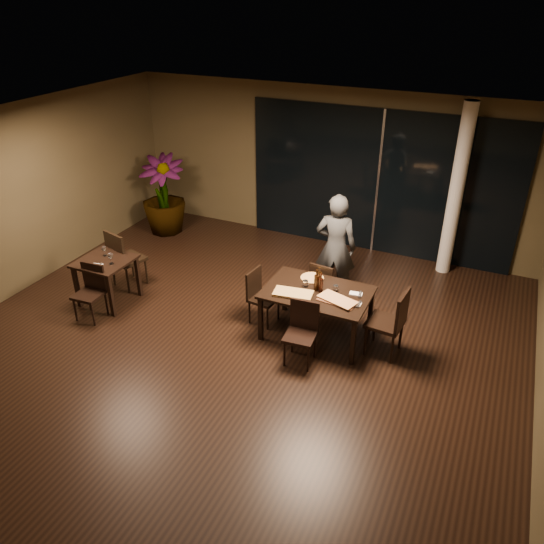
{
  "coord_description": "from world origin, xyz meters",
  "views": [
    {
      "loc": [
        3.11,
        -5.35,
        4.62
      ],
      "look_at": [
        0.4,
        0.55,
        1.05
      ],
      "focal_mm": 35.0,
      "sensor_mm": 36.0,
      "label": 1
    }
  ],
  "objects_px": {
    "potted_plant": "(163,195)",
    "main_table": "(317,296)",
    "chair_main_far": "(323,284)",
    "bottle_a": "(317,280)",
    "side_table": "(106,267)",
    "bottle_c": "(319,277)",
    "chair_main_left": "(260,293)",
    "bottle_b": "(321,283)",
    "chair_main_right": "(392,320)",
    "chair_side_far": "(123,256)",
    "chair_side_near": "(91,288)",
    "chair_main_near": "(302,329)",
    "diner": "(336,247)"
  },
  "relations": [
    {
      "from": "main_table",
      "to": "bottle_c",
      "type": "distance_m",
      "value": 0.27
    },
    {
      "from": "potted_plant",
      "to": "main_table",
      "type": "bearing_deg",
      "value": -27.86
    },
    {
      "from": "main_table",
      "to": "chair_main_left",
      "type": "height_order",
      "value": "chair_main_left"
    },
    {
      "from": "bottle_b",
      "to": "potted_plant",
      "type": "bearing_deg",
      "value": 152.46
    },
    {
      "from": "main_table",
      "to": "bottle_b",
      "type": "distance_m",
      "value": 0.22
    },
    {
      "from": "chair_main_far",
      "to": "chair_main_left",
      "type": "xyz_separation_m",
      "value": [
        -0.78,
        -0.67,
        0.0
      ]
    },
    {
      "from": "chair_main_near",
      "to": "chair_side_near",
      "type": "relative_size",
      "value": 1.01
    },
    {
      "from": "chair_main_right",
      "to": "bottle_a",
      "type": "distance_m",
      "value": 1.17
    },
    {
      "from": "chair_side_far",
      "to": "chair_side_near",
      "type": "bearing_deg",
      "value": 112.58
    },
    {
      "from": "side_table",
      "to": "chair_main_left",
      "type": "xyz_separation_m",
      "value": [
        2.48,
        0.52,
        -0.15
      ]
    },
    {
      "from": "diner",
      "to": "bottle_c",
      "type": "xyz_separation_m",
      "value": [
        0.1,
        -1.04,
        0.01
      ]
    },
    {
      "from": "chair_main_far",
      "to": "bottle_a",
      "type": "bearing_deg",
      "value": 106.68
    },
    {
      "from": "chair_main_left",
      "to": "chair_side_near",
      "type": "height_order",
      "value": "chair_side_near"
    },
    {
      "from": "chair_side_near",
      "to": "bottle_c",
      "type": "relative_size",
      "value": 2.78
    },
    {
      "from": "chair_main_near",
      "to": "chair_side_near",
      "type": "xyz_separation_m",
      "value": [
        -3.35,
        -0.34,
        -0.0
      ]
    },
    {
      "from": "chair_main_right",
      "to": "chair_side_near",
      "type": "distance_m",
      "value": 4.52
    },
    {
      "from": "chair_main_near",
      "to": "diner",
      "type": "xyz_separation_m",
      "value": [
        -0.15,
        1.78,
        0.4
      ]
    },
    {
      "from": "chair_side_far",
      "to": "diner",
      "type": "height_order",
      "value": "diner"
    },
    {
      "from": "chair_main_near",
      "to": "chair_main_left",
      "type": "distance_m",
      "value": 1.13
    },
    {
      "from": "bottle_b",
      "to": "bottle_a",
      "type": "bearing_deg",
      "value": 168.0
    },
    {
      "from": "main_table",
      "to": "potted_plant",
      "type": "bearing_deg",
      "value": 152.14
    },
    {
      "from": "bottle_b",
      "to": "chair_main_far",
      "type": "bearing_deg",
      "value": 105.38
    },
    {
      "from": "side_table",
      "to": "potted_plant",
      "type": "relative_size",
      "value": 0.5
    },
    {
      "from": "chair_main_left",
      "to": "side_table",
      "type": "bearing_deg",
      "value": 108.34
    },
    {
      "from": "chair_main_far",
      "to": "chair_main_near",
      "type": "bearing_deg",
      "value": 103.63
    },
    {
      "from": "chair_main_left",
      "to": "chair_side_near",
      "type": "relative_size",
      "value": 0.98
    },
    {
      "from": "chair_main_far",
      "to": "chair_main_near",
      "type": "distance_m",
      "value": 1.3
    },
    {
      "from": "chair_main_right",
      "to": "bottle_b",
      "type": "height_order",
      "value": "bottle_b"
    },
    {
      "from": "chair_main_right",
      "to": "potted_plant",
      "type": "distance_m",
      "value": 5.69
    },
    {
      "from": "potted_plant",
      "to": "bottle_a",
      "type": "distance_m",
      "value": 4.67
    },
    {
      "from": "main_table",
      "to": "bottle_a",
      "type": "height_order",
      "value": "bottle_a"
    },
    {
      "from": "chair_main_left",
      "to": "chair_side_far",
      "type": "bearing_deg",
      "value": 97.3
    },
    {
      "from": "side_table",
      "to": "diner",
      "type": "height_order",
      "value": "diner"
    },
    {
      "from": "chair_main_far",
      "to": "diner",
      "type": "xyz_separation_m",
      "value": [
        0.01,
        0.49,
        0.42
      ]
    },
    {
      "from": "chair_main_right",
      "to": "chair_side_near",
      "type": "bearing_deg",
      "value": -72.49
    },
    {
      "from": "main_table",
      "to": "chair_main_far",
      "type": "bearing_deg",
      "value": 101.89
    },
    {
      "from": "bottle_a",
      "to": "bottle_b",
      "type": "distance_m",
      "value": 0.07
    },
    {
      "from": "chair_main_left",
      "to": "chair_main_right",
      "type": "xyz_separation_m",
      "value": [
        2.01,
        -0.01,
        0.09
      ]
    },
    {
      "from": "chair_main_left",
      "to": "chair_side_far",
      "type": "relative_size",
      "value": 0.82
    },
    {
      "from": "chair_main_far",
      "to": "chair_main_left",
      "type": "relative_size",
      "value": 0.99
    },
    {
      "from": "chair_main_far",
      "to": "bottle_b",
      "type": "relative_size",
      "value": 2.92
    },
    {
      "from": "chair_main_right",
      "to": "bottle_b",
      "type": "bearing_deg",
      "value": -84.72
    },
    {
      "from": "chair_main_far",
      "to": "chair_side_far",
      "type": "height_order",
      "value": "chair_side_far"
    },
    {
      "from": "side_table",
      "to": "bottle_c",
      "type": "bearing_deg",
      "value": 10.72
    },
    {
      "from": "bottle_a",
      "to": "chair_main_left",
      "type": "bearing_deg",
      "value": -179.76
    },
    {
      "from": "chair_main_left",
      "to": "chair_side_near",
      "type": "xyz_separation_m",
      "value": [
        -2.41,
        -0.97,
        0.01
      ]
    },
    {
      "from": "chair_side_far",
      "to": "potted_plant",
      "type": "xyz_separation_m",
      "value": [
        -0.71,
        2.21,
        0.22
      ]
    },
    {
      "from": "diner",
      "to": "chair_main_right",
      "type": "bearing_deg",
      "value": 127.72
    },
    {
      "from": "side_table",
      "to": "chair_side_far",
      "type": "xyz_separation_m",
      "value": [
        -0.05,
        0.48,
        -0.04
      ]
    },
    {
      "from": "chair_main_right",
      "to": "diner",
      "type": "distance_m",
      "value": 1.72
    }
  ]
}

